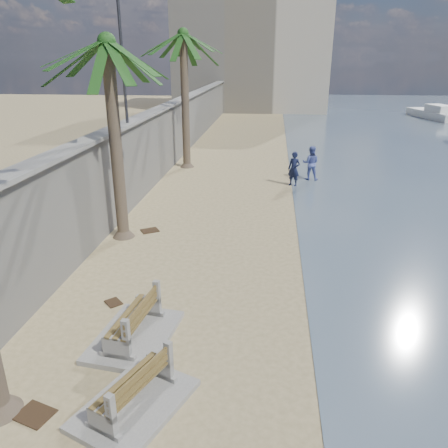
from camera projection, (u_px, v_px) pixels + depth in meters
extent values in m
plane|color=tan|center=(209.00, 428.00, 7.75)|extent=(140.00, 140.00, 0.00)
cube|color=gray|center=(170.00, 136.00, 26.22)|extent=(0.45, 70.00, 3.50)
cube|color=gray|center=(169.00, 105.00, 25.58)|extent=(0.80, 70.00, 0.12)
cube|color=#B7AA93|center=(252.00, 50.00, 53.71)|extent=(18.00, 12.00, 14.00)
cube|color=gray|center=(135.00, 405.00, 8.19)|extent=(2.26, 2.64, 0.12)
cube|color=gray|center=(135.00, 336.00, 10.19)|extent=(1.91, 2.56, 0.13)
cylinder|color=brown|center=(116.00, 147.00, 14.84)|extent=(0.42, 0.42, 6.62)
cylinder|color=brown|center=(185.00, 104.00, 24.86)|extent=(0.44, 0.44, 7.36)
cylinder|color=#2D2D33|center=(122.00, 59.00, 17.23)|extent=(0.12, 0.12, 5.00)
imported|color=#131936|center=(294.00, 166.00, 22.03)|extent=(0.87, 0.78, 2.00)
imported|color=#5460AD|center=(311.00, 161.00, 23.13)|extent=(1.02, 0.82, 2.00)
cube|color=#382616|center=(35.00, 414.00, 8.03)|extent=(0.78, 0.69, 0.03)
cube|color=#382616|center=(150.00, 230.00, 16.54)|extent=(0.81, 0.77, 0.03)
cube|color=#382616|center=(113.00, 302.00, 11.69)|extent=(0.57, 0.57, 0.03)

